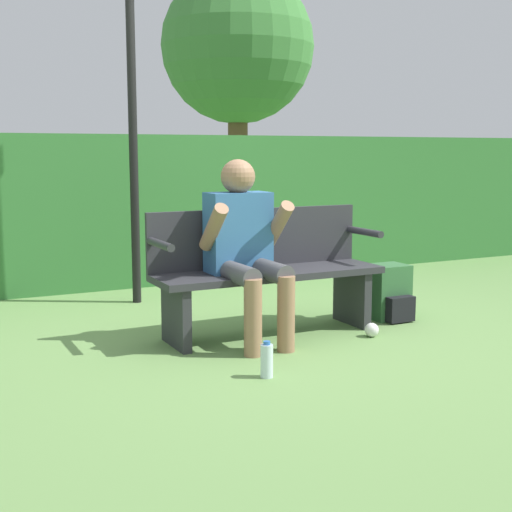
{
  "coord_description": "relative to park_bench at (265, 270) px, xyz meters",
  "views": [
    {
      "loc": [
        -2.17,
        -4.16,
        1.23
      ],
      "look_at": [
        -0.15,
        -0.1,
        0.56
      ],
      "focal_mm": 50.0,
      "sensor_mm": 36.0,
      "label": 1
    }
  ],
  "objects": [
    {
      "name": "hedge_back",
      "position": [
        0.0,
        2.15,
        0.25
      ],
      "size": [
        12.0,
        0.46,
        1.37
      ],
      "color": "#337033",
      "rests_on": "ground"
    },
    {
      "name": "ground_plane",
      "position": [
        0.0,
        -0.06,
        -0.43
      ],
      "size": [
        40.0,
        40.0,
        0.0
      ],
      "primitive_type": "plane",
      "color": "#668E4C"
    },
    {
      "name": "litter_crumple",
      "position": [
        0.58,
        -0.42,
        -0.39
      ],
      "size": [
        0.09,
        0.09,
        0.09
      ],
      "color": "silver",
      "rests_on": "ground"
    },
    {
      "name": "water_bottle",
      "position": [
        -0.44,
        -0.87,
        -0.34
      ],
      "size": [
        0.07,
        0.07,
        0.2
      ],
      "color": "silver",
      "rests_on": "ground"
    },
    {
      "name": "tree",
      "position": [
        2.63,
        6.05,
        2.36
      ],
      "size": [
        2.36,
        2.36,
        4.0
      ],
      "color": "brown",
      "rests_on": "ground"
    },
    {
      "name": "park_bench",
      "position": [
        0.0,
        0.0,
        0.0
      ],
      "size": [
        1.57,
        0.44,
        0.84
      ],
      "color": "#2D2D33",
      "rests_on": "ground"
    },
    {
      "name": "backpack",
      "position": [
        1.0,
        -0.05,
        -0.24
      ],
      "size": [
        0.28,
        0.32,
        0.4
      ],
      "color": "#336638",
      "rests_on": "ground"
    },
    {
      "name": "signpost",
      "position": [
        -0.49,
        1.34,
        1.07
      ],
      "size": [
        0.33,
        0.09,
        2.73
      ],
      "color": "black",
      "rests_on": "ground"
    },
    {
      "name": "person_seated",
      "position": [
        -0.21,
        -0.12,
        0.22
      ],
      "size": [
        0.55,
        0.62,
        1.18
      ],
      "color": "#336699",
      "rests_on": "ground"
    }
  ]
}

